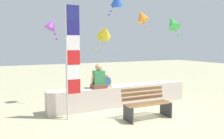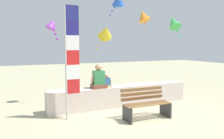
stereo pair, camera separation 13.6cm
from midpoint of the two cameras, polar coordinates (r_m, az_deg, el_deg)
ground_plane at (r=6.99m, az=6.49°, el=-11.63°), size 40.00×40.00×0.00m
seawall_ledge at (r=7.89m, az=1.91°, el=-6.81°), size 5.21×0.55×0.72m
park_bench at (r=6.63m, az=8.35°, el=-9.00°), size 1.44×0.65×0.88m
person_adult at (r=7.36m, az=-4.00°, el=-2.40°), size 0.54×0.39×0.82m
person_child at (r=7.50m, az=-1.84°, el=-3.31°), size 0.30×0.22×0.46m
flag_banner at (r=6.35m, az=-11.22°, el=3.76°), size 0.42×0.05×3.27m
kite_blue at (r=11.23m, az=0.92°, el=17.65°), size 0.89×0.98×1.14m
kite_purple at (r=8.40m, az=-15.86°, el=11.23°), size 0.64×0.60×0.84m
kite_yellow at (r=9.61m, az=-2.35°, el=9.77°), size 0.82×0.94×1.17m
kite_green at (r=9.75m, az=15.09°, el=11.77°), size 0.62×0.75×0.94m
kite_orange at (r=11.88m, az=7.43°, el=13.63°), size 0.92×0.99×0.95m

